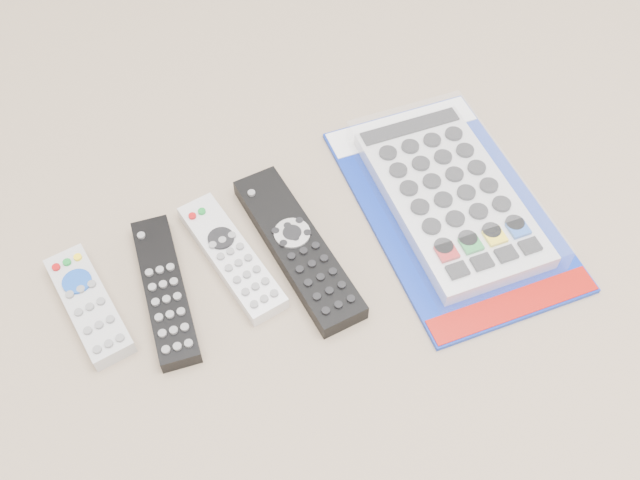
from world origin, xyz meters
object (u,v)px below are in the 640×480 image
remote_slim_black (165,290)px  remote_silver_dvd (232,257)px  remote_small_grey (89,305)px  jumbo_remote_packaged (451,196)px  remote_large_black (298,247)px

remote_slim_black → remote_silver_dvd: 0.08m
remote_slim_black → remote_silver_dvd: bearing=14.9°
remote_small_grey → jumbo_remote_packaged: jumbo_remote_packaged is taller
remote_slim_black → jumbo_remote_packaged: bearing=3.3°
jumbo_remote_packaged → remote_large_black: bearing=-180.0°
remote_small_grey → remote_slim_black: bearing=-19.0°
remote_silver_dvd → remote_large_black: (0.07, -0.03, 0.00)m
remote_small_grey → jumbo_remote_packaged: (0.42, -0.07, 0.01)m
jumbo_remote_packaged → remote_silver_dvd: bearing=176.6°
remote_small_grey → jumbo_remote_packaged: 0.43m
remote_silver_dvd → remote_small_grey: bearing=169.7°
remote_small_grey → jumbo_remote_packaged: size_ratio=0.43×
remote_small_grey → jumbo_remote_packaged: bearing=-12.7°
remote_small_grey → remote_silver_dvd: (0.16, -0.02, -0.00)m
remote_slim_black → remote_large_black: (0.15, -0.02, 0.00)m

